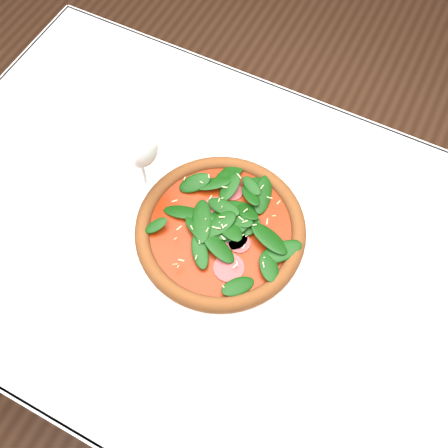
% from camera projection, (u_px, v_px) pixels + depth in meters
% --- Properties ---
extents(ground, '(6.00, 6.00, 0.00)m').
position_uv_depth(ground, '(214.00, 335.00, 1.62)').
color(ground, brown).
rests_on(ground, ground).
extents(dining_table, '(1.21, 0.81, 0.75)m').
position_uv_depth(dining_table, '(208.00, 257.00, 1.03)').
color(dining_table, silver).
rests_on(dining_table, ground).
extents(plate, '(0.37, 0.37, 0.02)m').
position_uv_depth(plate, '(221.00, 233.00, 0.94)').
color(plate, silver).
rests_on(plate, dining_table).
extents(pizza, '(0.40, 0.40, 0.04)m').
position_uv_depth(pizza, '(220.00, 228.00, 0.92)').
color(pizza, brown).
rests_on(pizza, plate).
extents(wine_glass, '(0.08, 0.08, 0.20)m').
position_uv_depth(wine_glass, '(136.00, 144.00, 0.87)').
color(wine_glass, silver).
rests_on(wine_glass, dining_table).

